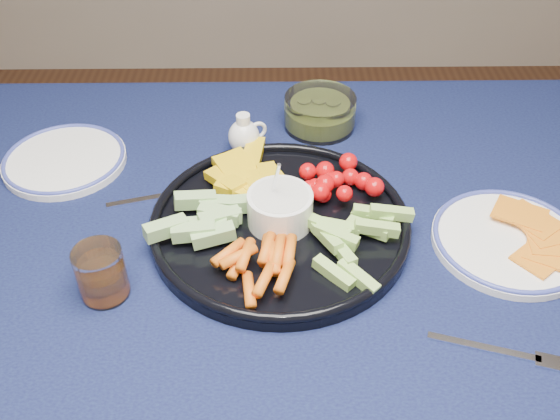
{
  "coord_description": "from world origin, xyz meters",
  "views": [
    {
      "loc": [
        -0.01,
        -0.65,
        1.41
      ],
      "look_at": [
        -0.0,
        0.07,
        0.79
      ],
      "focal_mm": 40.0,
      "sensor_mm": 36.0,
      "label": 1
    }
  ],
  "objects_px": {
    "creamer_pitcher": "(244,136)",
    "juice_tumbler": "(102,276)",
    "cheese_plate": "(510,239)",
    "dining_table": "(281,300)",
    "crudite_platter": "(278,220)",
    "pickle_bowl": "(320,113)",
    "side_plate_extra": "(65,159)"
  },
  "relations": [
    {
      "from": "crudite_platter",
      "to": "side_plate_extra",
      "type": "distance_m",
      "value": 0.42
    },
    {
      "from": "dining_table",
      "to": "cheese_plate",
      "type": "xyz_separation_m",
      "value": [
        0.35,
        0.03,
        0.1
      ]
    },
    {
      "from": "dining_table",
      "to": "juice_tumbler",
      "type": "xyz_separation_m",
      "value": [
        -0.25,
        -0.06,
        0.12
      ]
    },
    {
      "from": "dining_table",
      "to": "crudite_platter",
      "type": "relative_size",
      "value": 4.15
    },
    {
      "from": "creamer_pitcher",
      "to": "crudite_platter",
      "type": "bearing_deg",
      "value": -74.77
    },
    {
      "from": "creamer_pitcher",
      "to": "cheese_plate",
      "type": "xyz_separation_m",
      "value": [
        0.41,
        -0.25,
        -0.02
      ]
    },
    {
      "from": "side_plate_extra",
      "to": "crudite_platter",
      "type": "bearing_deg",
      "value": -25.68
    },
    {
      "from": "creamer_pitcher",
      "to": "juice_tumbler",
      "type": "distance_m",
      "value": 0.38
    },
    {
      "from": "side_plate_extra",
      "to": "pickle_bowl",
      "type": "bearing_deg",
      "value": 14.11
    },
    {
      "from": "dining_table",
      "to": "side_plate_extra",
      "type": "xyz_separation_m",
      "value": [
        -0.38,
        0.25,
        0.1
      ]
    },
    {
      "from": "dining_table",
      "to": "side_plate_extra",
      "type": "bearing_deg",
      "value": 146.91
    },
    {
      "from": "dining_table",
      "to": "pickle_bowl",
      "type": "distance_m",
      "value": 0.39
    },
    {
      "from": "dining_table",
      "to": "crudite_platter",
      "type": "bearing_deg",
      "value": 92.74
    },
    {
      "from": "cheese_plate",
      "to": "side_plate_extra",
      "type": "xyz_separation_m",
      "value": [
        -0.72,
        0.22,
        -0.0
      ]
    },
    {
      "from": "juice_tumbler",
      "to": "side_plate_extra",
      "type": "relative_size",
      "value": 0.37
    },
    {
      "from": "cheese_plate",
      "to": "juice_tumbler",
      "type": "xyz_separation_m",
      "value": [
        -0.59,
        -0.09,
        0.02
      ]
    },
    {
      "from": "crudite_platter",
      "to": "side_plate_extra",
      "type": "bearing_deg",
      "value": 154.32
    },
    {
      "from": "juice_tumbler",
      "to": "dining_table",
      "type": "bearing_deg",
      "value": 13.41
    },
    {
      "from": "creamer_pitcher",
      "to": "juice_tumbler",
      "type": "relative_size",
      "value": 0.98
    },
    {
      "from": "juice_tumbler",
      "to": "cheese_plate",
      "type": "bearing_deg",
      "value": 8.56
    },
    {
      "from": "crudite_platter",
      "to": "dining_table",
      "type": "bearing_deg",
      "value": -87.26
    },
    {
      "from": "pickle_bowl",
      "to": "cheese_plate",
      "type": "distance_m",
      "value": 0.43
    },
    {
      "from": "pickle_bowl",
      "to": "cheese_plate",
      "type": "relative_size",
      "value": 0.58
    },
    {
      "from": "cheese_plate",
      "to": "juice_tumbler",
      "type": "height_order",
      "value": "juice_tumbler"
    },
    {
      "from": "dining_table",
      "to": "pickle_bowl",
      "type": "height_order",
      "value": "pickle_bowl"
    },
    {
      "from": "crudite_platter",
      "to": "creamer_pitcher",
      "type": "height_order",
      "value": "crudite_platter"
    },
    {
      "from": "cheese_plate",
      "to": "side_plate_extra",
      "type": "distance_m",
      "value": 0.76
    },
    {
      "from": "juice_tumbler",
      "to": "crudite_platter",
      "type": "bearing_deg",
      "value": 27.2
    },
    {
      "from": "creamer_pitcher",
      "to": "side_plate_extra",
      "type": "height_order",
      "value": "creamer_pitcher"
    },
    {
      "from": "dining_table",
      "to": "juice_tumbler",
      "type": "bearing_deg",
      "value": -166.59
    },
    {
      "from": "cheese_plate",
      "to": "pickle_bowl",
      "type": "bearing_deg",
      "value": 128.91
    },
    {
      "from": "pickle_bowl",
      "to": "side_plate_extra",
      "type": "distance_m",
      "value": 0.47
    }
  ]
}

